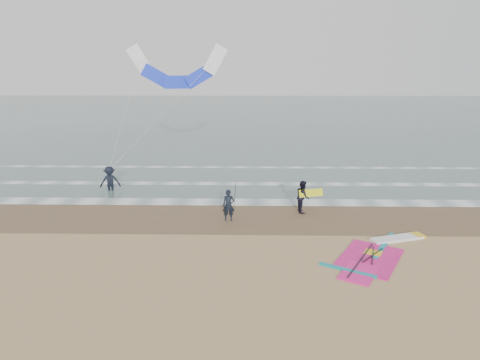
{
  "coord_description": "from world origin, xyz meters",
  "views": [
    {
      "loc": [
        -1.52,
        -14.63,
        7.62
      ],
      "look_at": [
        -1.89,
        5.0,
        2.2
      ],
      "focal_mm": 32.0,
      "sensor_mm": 36.0,
      "label": 1
    }
  ],
  "objects_px": {
    "windsurf_rig": "(378,253)",
    "person_walking": "(303,196)",
    "person_wading": "(110,176)",
    "surf_kite": "(178,71)",
    "person_standing": "(229,205)"
  },
  "relations": [
    {
      "from": "windsurf_rig",
      "to": "person_wading",
      "type": "distance_m",
      "value": 16.28
    },
    {
      "from": "person_walking",
      "to": "person_wading",
      "type": "xyz_separation_m",
      "value": [
        -11.27,
        3.53,
        0.11
      ]
    },
    {
      "from": "windsurf_rig",
      "to": "surf_kite",
      "type": "height_order",
      "value": "surf_kite"
    },
    {
      "from": "person_wading",
      "to": "surf_kite",
      "type": "xyz_separation_m",
      "value": [
        3.76,
        3.86,
        6.11
      ]
    },
    {
      "from": "person_wading",
      "to": "person_walking",
      "type": "bearing_deg",
      "value": -31.94
    },
    {
      "from": "windsurf_rig",
      "to": "surf_kite",
      "type": "xyz_separation_m",
      "value": [
        -10.04,
        12.45,
        7.03
      ]
    },
    {
      "from": "person_standing",
      "to": "person_wading",
      "type": "bearing_deg",
      "value": 147.7
    },
    {
      "from": "person_standing",
      "to": "person_wading",
      "type": "xyz_separation_m",
      "value": [
        -7.45,
        4.87,
        0.16
      ]
    },
    {
      "from": "person_standing",
      "to": "surf_kite",
      "type": "xyz_separation_m",
      "value": [
        -3.69,
        8.73,
        6.27
      ]
    },
    {
      "from": "person_standing",
      "to": "person_wading",
      "type": "distance_m",
      "value": 8.9
    },
    {
      "from": "person_wading",
      "to": "surf_kite",
      "type": "relative_size",
      "value": 0.25
    },
    {
      "from": "person_standing",
      "to": "person_walking",
      "type": "xyz_separation_m",
      "value": [
        3.82,
        1.34,
        0.05
      ]
    },
    {
      "from": "windsurf_rig",
      "to": "person_standing",
      "type": "bearing_deg",
      "value": 149.68
    },
    {
      "from": "windsurf_rig",
      "to": "person_walking",
      "type": "height_order",
      "value": "person_walking"
    },
    {
      "from": "person_walking",
      "to": "windsurf_rig",
      "type": "bearing_deg",
      "value": -156.87
    }
  ]
}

